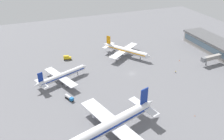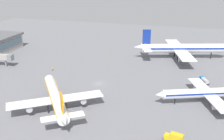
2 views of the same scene
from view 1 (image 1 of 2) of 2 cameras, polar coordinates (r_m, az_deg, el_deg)
ground at (r=160.00m, az=4.75°, el=-0.88°), size 288.00×288.00×0.00m
airplane_at_gate at (r=108.99m, az=-0.30°, el=-13.06°), size 44.96×54.86×17.09m
airplane_taxiing at (r=182.63m, az=3.26°, el=4.78°), size 36.94×31.23×13.09m
airplane_distant at (r=151.82m, az=-11.97°, el=-1.34°), size 30.67×37.14×11.84m
catering_truck at (r=180.70m, az=-10.78°, el=2.95°), size 3.29×5.90×3.30m
fuel_truck at (r=135.87m, az=-10.30°, el=-6.55°), size 6.53×4.30×2.50m
ground_crew_worker at (r=165.80m, az=15.12°, el=-0.39°), size 0.58×0.39×1.67m
jet_bridge at (r=183.35m, az=22.71°, el=2.70°), size 4.12×16.96×6.74m
safety_cone_near_gate at (r=183.46m, az=15.97°, el=2.23°), size 0.44×0.44×0.60m
safety_cone_mid_apron at (r=130.08m, az=19.40°, el=-10.36°), size 0.44×0.44×0.60m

